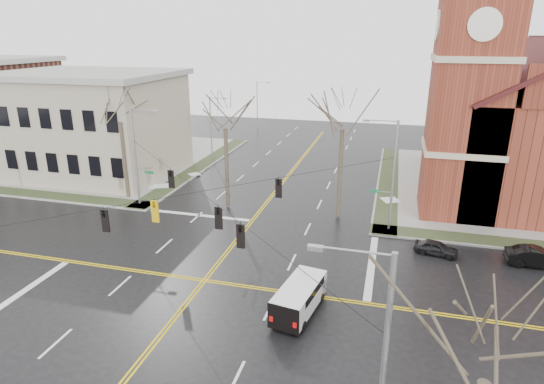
% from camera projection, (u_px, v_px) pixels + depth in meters
% --- Properties ---
extents(ground, '(120.00, 120.00, 0.00)m').
position_uv_depth(ground, '(204.00, 280.00, 29.86)').
color(ground, black).
rests_on(ground, ground).
extents(sidewalks, '(80.00, 80.00, 0.17)m').
position_uv_depth(sidewalks, '(204.00, 279.00, 29.84)').
color(sidewalks, gray).
rests_on(sidewalks, ground).
extents(road_markings, '(100.00, 100.00, 0.01)m').
position_uv_depth(road_markings, '(204.00, 280.00, 29.86)').
color(road_markings, gold).
rests_on(road_markings, ground).
extents(church, '(24.28, 27.48, 27.50)m').
position_uv_depth(church, '(541.00, 110.00, 43.65)').
color(church, maroon).
rests_on(church, ground).
extents(civic_building_a, '(18.00, 14.00, 11.00)m').
position_uv_depth(civic_building_a, '(92.00, 126.00, 51.69)').
color(civic_building_a, gray).
rests_on(civic_building_a, ground).
extents(signal_pole_ne, '(2.75, 0.22, 9.00)m').
position_uv_depth(signal_pole_ne, '(391.00, 173.00, 35.96)').
color(signal_pole_ne, gray).
rests_on(signal_pole_ne, ground).
extents(signal_pole_nw, '(2.75, 0.22, 9.00)m').
position_uv_depth(signal_pole_nw, '(136.00, 154.00, 41.50)').
color(signal_pole_nw, gray).
rests_on(signal_pole_nw, ground).
extents(signal_pole_se, '(2.75, 0.22, 9.00)m').
position_uv_depth(signal_pole_se, '(378.00, 366.00, 14.98)').
color(signal_pole_se, gray).
rests_on(signal_pole_se, ground).
extents(span_wires, '(23.02, 23.02, 0.03)m').
position_uv_depth(span_wires, '(200.00, 192.00, 27.83)').
color(span_wires, black).
rests_on(span_wires, ground).
extents(traffic_signals, '(8.21, 8.26, 1.30)m').
position_uv_depth(traffic_signals, '(196.00, 207.00, 27.47)').
color(traffic_signals, black).
rests_on(traffic_signals, ground).
extents(streetlight_north_a, '(2.30, 0.20, 8.00)m').
position_uv_depth(streetlight_north_a, '(212.00, 126.00, 56.55)').
color(streetlight_north_a, gray).
rests_on(streetlight_north_a, ground).
extents(streetlight_north_b, '(2.30, 0.20, 8.00)m').
position_uv_depth(streetlight_north_b, '(258.00, 104.00, 74.80)').
color(streetlight_north_b, gray).
rests_on(streetlight_north_b, ground).
extents(cargo_van, '(2.60, 4.96, 1.80)m').
position_uv_depth(cargo_van, '(300.00, 295.00, 26.23)').
color(cargo_van, white).
rests_on(cargo_van, ground).
extents(parked_car_a, '(3.29, 1.89, 1.05)m').
position_uv_depth(parked_car_a, '(436.00, 248.00, 33.27)').
color(parked_car_a, black).
rests_on(parked_car_a, ground).
extents(parked_car_b, '(4.08, 1.46, 1.34)m').
position_uv_depth(parked_car_b, '(537.00, 257.00, 31.52)').
color(parked_car_b, black).
rests_on(parked_car_b, ground).
extents(tree_nw_far, '(4.00, 4.00, 11.09)m').
position_uv_depth(tree_nw_far, '(120.00, 117.00, 42.34)').
color(tree_nw_far, '#362E22').
rests_on(tree_nw_far, ground).
extents(tree_nw_near, '(4.00, 4.00, 10.92)m').
position_uv_depth(tree_nw_near, '(225.00, 123.00, 40.10)').
color(tree_nw_near, '#362E22').
rests_on(tree_nw_near, ground).
extents(tree_ne, '(4.00, 4.00, 11.61)m').
position_uv_depth(tree_ne, '(343.00, 123.00, 37.44)').
color(tree_ne, '#362E22').
rests_on(tree_ne, ground).
extents(tree_se, '(4.00, 4.00, 9.78)m').
position_uv_depth(tree_se, '(487.00, 370.00, 11.75)').
color(tree_se, '#362E22').
rests_on(tree_se, ground).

